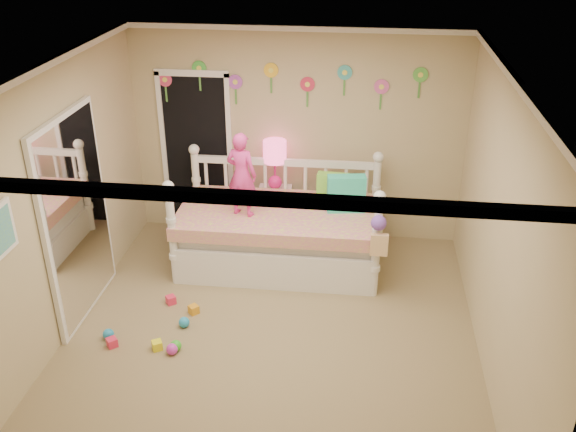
# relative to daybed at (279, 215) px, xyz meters

# --- Properties ---
(floor) EXTENTS (4.00, 4.50, 0.01)m
(floor) POSITION_rel_daybed_xyz_m (0.11, -1.44, -0.63)
(floor) COLOR #7F684C
(floor) RESTS_ON ground
(ceiling) EXTENTS (4.00, 4.50, 0.01)m
(ceiling) POSITION_rel_daybed_xyz_m (0.11, -1.44, 1.97)
(ceiling) COLOR white
(ceiling) RESTS_ON floor
(back_wall) EXTENTS (4.00, 0.01, 2.60)m
(back_wall) POSITION_rel_daybed_xyz_m (0.11, 0.81, 0.67)
(back_wall) COLOR tan
(back_wall) RESTS_ON floor
(left_wall) EXTENTS (0.01, 4.50, 2.60)m
(left_wall) POSITION_rel_daybed_xyz_m (-1.89, -1.44, 0.67)
(left_wall) COLOR tan
(left_wall) RESTS_ON floor
(right_wall) EXTENTS (0.01, 4.50, 2.60)m
(right_wall) POSITION_rel_daybed_xyz_m (2.11, -1.44, 0.67)
(right_wall) COLOR tan
(right_wall) RESTS_ON floor
(crown_molding) EXTENTS (4.00, 4.50, 0.06)m
(crown_molding) POSITION_rel_daybed_xyz_m (0.11, -1.44, 1.94)
(crown_molding) COLOR white
(crown_molding) RESTS_ON ceiling
(daybed) EXTENTS (2.34, 1.27, 1.26)m
(daybed) POSITION_rel_daybed_xyz_m (0.00, 0.00, 0.00)
(daybed) COLOR white
(daybed) RESTS_ON floor
(pillow_turquoise) EXTENTS (0.44, 0.21, 0.42)m
(pillow_turquoise) POSITION_rel_daybed_xyz_m (0.75, 0.07, 0.28)
(pillow_turquoise) COLOR #25BC95
(pillow_turquoise) RESTS_ON daybed
(pillow_lime) EXTENTS (0.37, 0.16, 0.35)m
(pillow_lime) POSITION_rel_daybed_xyz_m (0.59, 0.29, 0.24)
(pillow_lime) COLOR #81DA42
(pillow_lime) RESTS_ON daybed
(child) EXTENTS (0.40, 0.32, 0.96)m
(child) POSITION_rel_daybed_xyz_m (-0.39, -0.16, 0.55)
(child) COLOR #EE3698
(child) RESTS_ON daybed
(nightstand) EXTENTS (0.42, 0.33, 0.67)m
(nightstand) POSITION_rel_daybed_xyz_m (-0.14, 0.63, -0.29)
(nightstand) COLOR white
(nightstand) RESTS_ON floor
(table_lamp) EXTENTS (0.28, 0.28, 0.62)m
(table_lamp) POSITION_rel_daybed_xyz_m (-0.14, 0.63, 0.45)
(table_lamp) COLOR #D21C78
(table_lamp) RESTS_ON nightstand
(closet_doorway) EXTENTS (0.90, 0.04, 2.07)m
(closet_doorway) POSITION_rel_daybed_xyz_m (-1.14, 0.80, 0.40)
(closet_doorway) COLOR black
(closet_doorway) RESTS_ON back_wall
(flower_decals) EXTENTS (3.40, 0.02, 0.50)m
(flower_decals) POSITION_rel_daybed_xyz_m (0.02, 0.80, 1.31)
(flower_decals) COLOR #B2668C
(flower_decals) RESTS_ON back_wall
(mirror_closet) EXTENTS (0.07, 1.30, 2.10)m
(mirror_closet) POSITION_rel_daybed_xyz_m (-1.85, -1.14, 0.42)
(mirror_closet) COLOR white
(mirror_closet) RESTS_ON left_wall
(wall_picture) EXTENTS (0.05, 0.34, 0.42)m
(wall_picture) POSITION_rel_daybed_xyz_m (-1.86, -2.34, 0.92)
(wall_picture) COLOR white
(wall_picture) RESTS_ON left_wall
(hanging_bag) EXTENTS (0.20, 0.16, 0.36)m
(hanging_bag) POSITION_rel_daybed_xyz_m (1.11, -0.64, 0.14)
(hanging_bag) COLOR beige
(hanging_bag) RESTS_ON daybed
(toy_scatter) EXTENTS (1.12, 1.47, 0.11)m
(toy_scatter) POSITION_rel_daybed_xyz_m (-1.11, -1.57, -0.58)
(toy_scatter) COLOR #996666
(toy_scatter) RESTS_ON floor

